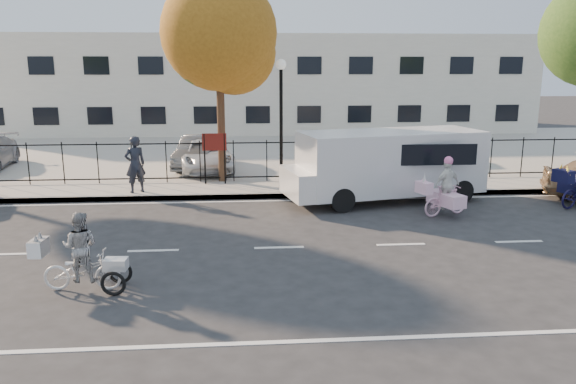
{
  "coord_description": "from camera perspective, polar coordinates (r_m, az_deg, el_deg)",
  "views": [
    {
      "loc": [
        -0.78,
        -12.87,
        4.36
      ],
      "look_at": [
        0.31,
        1.2,
        1.1
      ],
      "focal_mm": 35.0,
      "sensor_mm": 36.0,
      "label": 1
    }
  ],
  "objects": [
    {
      "name": "road_markings",
      "position": [
        13.61,
        -0.92,
        -5.66
      ],
      "size": [
        60.0,
        9.52,
        0.01
      ],
      "primitive_type": null,
      "color": "silver",
      "rests_on": "ground"
    },
    {
      "name": "street_sign",
      "position": [
        19.92,
        -7.48,
        4.4
      ],
      "size": [
        0.85,
        0.06,
        1.8
      ],
      "color": "black",
      "rests_on": "sidewalk"
    },
    {
      "name": "unicorn_bike",
      "position": [
        16.87,
        15.72,
        -0.2
      ],
      "size": [
        1.77,
        1.29,
        1.75
      ],
      "rotation": [
        0.0,
        0.0,
        1.93
      ],
      "color": "#FCBFD9",
      "rests_on": "ground"
    },
    {
      "name": "iron_fence",
      "position": [
        20.38,
        -2.17,
        3.23
      ],
      "size": [
        58.0,
        0.06,
        1.5
      ],
      "primitive_type": null,
      "color": "black",
      "rests_on": "sidewalk"
    },
    {
      "name": "lamppost",
      "position": [
        19.75,
        -0.71,
        9.38
      ],
      "size": [
        0.36,
        0.36,
        4.33
      ],
      "color": "black",
      "rests_on": "sidewalk"
    },
    {
      "name": "parking_lot",
      "position": [
        28.21,
        -2.79,
        4.26
      ],
      "size": [
        60.0,
        15.6,
        0.15
      ],
      "primitive_type": "cube",
      "color": "#A8A399",
      "rests_on": "ground"
    },
    {
      "name": "sidewalk",
      "position": [
        19.47,
        -2.02,
        0.28
      ],
      "size": [
        60.0,
        2.2,
        0.15
      ],
      "primitive_type": "cube",
      "color": "#A8A399",
      "rests_on": "ground"
    },
    {
      "name": "lot_car_d",
      "position": [
        25.21,
        13.39,
        4.73
      ],
      "size": [
        2.23,
        4.49,
        1.47
      ],
      "primitive_type": "imported",
      "rotation": [
        0.0,
        0.0,
        -0.12
      ],
      "color": "#A2A4AA",
      "rests_on": "parking_lot"
    },
    {
      "name": "white_van",
      "position": [
        18.22,
        10.04,
        2.95
      ],
      "size": [
        6.68,
        3.31,
        2.24
      ],
      "rotation": [
        0.0,
        0.0,
        0.21
      ],
      "color": "white",
      "rests_on": "ground"
    },
    {
      "name": "building",
      "position": [
        37.9,
        -3.3,
        10.93
      ],
      "size": [
        34.0,
        10.0,
        6.0
      ],
      "primitive_type": "cube",
      "color": "silver",
      "rests_on": "ground"
    },
    {
      "name": "lot_car_b",
      "position": [
        22.73,
        -8.36,
        3.74
      ],
      "size": [
        2.61,
        4.59,
        1.21
      ],
      "primitive_type": "imported",
      "rotation": [
        0.0,
        0.0,
        0.14
      ],
      "color": "silver",
      "rests_on": "parking_lot"
    },
    {
      "name": "zebra_trike",
      "position": [
        11.69,
        -20.23,
        -6.53
      ],
      "size": [
        1.85,
        0.72,
        1.58
      ],
      "rotation": [
        0.0,
        0.0,
        1.51
      ],
      "color": "white",
      "rests_on": "ground"
    },
    {
      "name": "tree_mid",
      "position": [
        20.26,
        -6.62,
        15.25
      ],
      "size": [
        4.04,
        4.04,
        7.4
      ],
      "color": "#442D1D",
      "rests_on": "ground"
    },
    {
      "name": "ground",
      "position": [
        13.61,
        -0.92,
        -5.68
      ],
      "size": [
        120.0,
        120.0,
        0.0
      ],
      "primitive_type": "plane",
      "color": "#333334"
    },
    {
      "name": "pedestrian",
      "position": [
        19.16,
        -15.26,
        2.72
      ],
      "size": [
        0.82,
        0.73,
        1.88
      ],
      "primitive_type": "imported",
      "rotation": [
        0.0,
        0.0,
        3.66
      ],
      "color": "black",
      "rests_on": "sidewalk"
    },
    {
      "name": "lot_car_c",
      "position": [
        23.24,
        -9.0,
        4.03
      ],
      "size": [
        1.97,
        4.1,
        1.3
      ],
      "primitive_type": "imported",
      "rotation": [
        0.0,
        0.0,
        -0.16
      ],
      "color": "#53585B",
      "rests_on": "parking_lot"
    },
    {
      "name": "curb",
      "position": [
        18.44,
        -1.88,
        -0.43
      ],
      "size": [
        60.0,
        0.1,
        0.15
      ],
      "primitive_type": "cube",
      "color": "#A8A399",
      "rests_on": "ground"
    }
  ]
}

